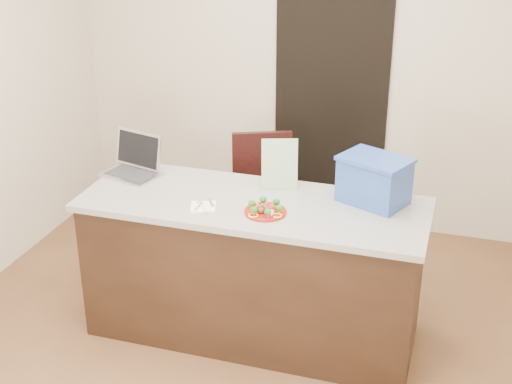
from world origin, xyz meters
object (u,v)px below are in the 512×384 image
(island, at_px, (253,269))
(plate, at_px, (265,212))
(laptop, at_px, (134,162))
(napkin, at_px, (203,206))
(chair, at_px, (258,192))
(yogurt_bottle, at_px, (271,214))
(blue_box, at_px, (374,180))

(island, height_order, plate, plate)
(plate, xyz_separation_m, laptop, (-0.98, 0.33, 0.06))
(napkin, xyz_separation_m, chair, (0.01, 1.05, -0.36))
(island, height_order, yogurt_bottle, yogurt_bottle)
(plate, bearing_deg, island, 131.52)
(napkin, xyz_separation_m, laptop, (-0.61, 0.36, 0.07))
(plate, distance_m, yogurt_bottle, 0.08)
(napkin, bearing_deg, yogurt_bottle, -4.69)
(yogurt_bottle, height_order, chair, yogurt_bottle)
(napkin, relative_size, blue_box, 0.31)
(napkin, distance_m, laptop, 0.71)
(yogurt_bottle, relative_size, blue_box, 0.16)
(island, distance_m, plate, 0.50)
(plate, xyz_separation_m, blue_box, (0.56, 0.33, 0.13))
(yogurt_bottle, height_order, laptop, laptop)
(island, relative_size, yogurt_bottle, 27.52)
(island, distance_m, yogurt_bottle, 0.55)
(napkin, xyz_separation_m, yogurt_bottle, (0.42, -0.03, 0.03))
(laptop, relative_size, chair, 0.42)
(yogurt_bottle, bearing_deg, chair, 110.76)
(plate, xyz_separation_m, yogurt_bottle, (0.05, -0.06, 0.02))
(blue_box, bearing_deg, island, -139.72)
(yogurt_bottle, bearing_deg, laptop, 159.14)
(island, height_order, laptop, laptop)
(plate, relative_size, chair, 0.25)
(blue_box, bearing_deg, laptop, -156.21)
(island, bearing_deg, chair, 105.39)
(plate, height_order, chair, chair)
(island, relative_size, plate, 8.49)
(island, xyz_separation_m, laptop, (-0.86, 0.20, 0.53))
(blue_box, bearing_deg, plate, -125.84)
(island, xyz_separation_m, chair, (-0.25, 0.90, 0.10))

